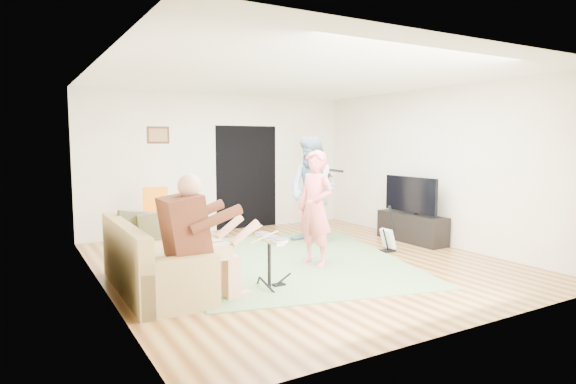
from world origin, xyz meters
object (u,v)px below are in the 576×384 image
object	(u,v)px
singer	(315,208)
dining_chair	(156,227)
guitar_spare	(388,238)
torchiere_lamp	(308,165)
guitarist	(313,191)
television	(411,194)
sofa	(148,268)
drum_kit	(269,265)
tv_cabinet	(412,228)

from	to	relation	value
singer	dining_chair	xyz separation A→B (m)	(-1.70, 2.25, -0.47)
guitar_spare	torchiere_lamp	distance (m)	2.79
torchiere_lamp	guitarist	bearing A→B (deg)	-119.72
torchiere_lamp	television	xyz separation A→B (m)	(0.76, -2.18, -0.44)
singer	guitar_spare	bearing A→B (deg)	79.23
torchiere_lamp	sofa	bearing A→B (deg)	-145.89
drum_kit	tv_cabinet	bearing A→B (deg)	18.46
singer	guitarist	distance (m)	1.45
sofa	tv_cabinet	distance (m)	4.82
tv_cabinet	guitar_spare	bearing A→B (deg)	-156.55
guitar_spare	sofa	bearing A→B (deg)	-178.15
guitar_spare	dining_chair	size ratio (longest dim) A/B	0.74
guitar_spare	tv_cabinet	size ratio (longest dim) A/B	0.54
drum_kit	television	size ratio (longest dim) A/B	0.55
dining_chair	tv_cabinet	distance (m)	4.46
singer	tv_cabinet	world-z (taller)	singer
guitar_spare	dining_chair	world-z (taller)	dining_chair
sofa	torchiere_lamp	distance (m)	4.91
tv_cabinet	guitarist	bearing A→B (deg)	156.35
drum_kit	guitar_spare	world-z (taller)	guitar_spare
sofa	singer	bearing A→B (deg)	0.09
sofa	torchiere_lamp	bearing A→B (deg)	34.11
sofa	singer	distance (m)	2.45
dining_chair	tv_cabinet	bearing A→B (deg)	-7.82
singer	tv_cabinet	xyz separation A→B (m)	(2.40, 0.51, -0.58)
torchiere_lamp	tv_cabinet	world-z (taller)	torchiere_lamp
dining_chair	drum_kit	bearing A→B (deg)	-63.13
guitarist	torchiere_lamp	bearing A→B (deg)	129.26
television	guitar_spare	bearing A→B (deg)	-155.34
guitarist	guitar_spare	world-z (taller)	guitarist
drum_kit	guitarist	size ratio (longest dim) A/B	0.35
guitarist	guitar_spare	xyz separation A→B (m)	(0.74, -1.11, -0.71)
singer	guitarist	bearing A→B (deg)	132.94
guitar_spare	torchiere_lamp	xyz separation A→B (m)	(0.09, 2.57, 1.07)
tv_cabinet	drum_kit	bearing A→B (deg)	-161.54
drum_kit	tv_cabinet	world-z (taller)	drum_kit
singer	torchiere_lamp	xyz separation A→B (m)	(1.59, 2.69, 0.46)
sofa	drum_kit	bearing A→B (deg)	-26.70
torchiere_lamp	television	bearing A→B (deg)	-70.74
singer	guitar_spare	xyz separation A→B (m)	(1.50, 0.12, -0.61)
singer	drum_kit	bearing A→B (deg)	-74.61
torchiere_lamp	tv_cabinet	xyz separation A→B (m)	(0.81, -2.18, -1.04)
tv_cabinet	torchiere_lamp	bearing A→B (deg)	110.42
sofa	drum_kit	size ratio (longest dim) A/B	3.13
sofa	guitar_spare	xyz separation A→B (m)	(3.89, 0.13, -0.06)
drum_kit	dining_chair	distance (m)	2.96
torchiere_lamp	dining_chair	distance (m)	3.45
television	dining_chair	bearing A→B (deg)	156.91
guitar_spare	tv_cabinet	xyz separation A→B (m)	(0.91, 0.39, 0.03)
drum_kit	sofa	bearing A→B (deg)	153.30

